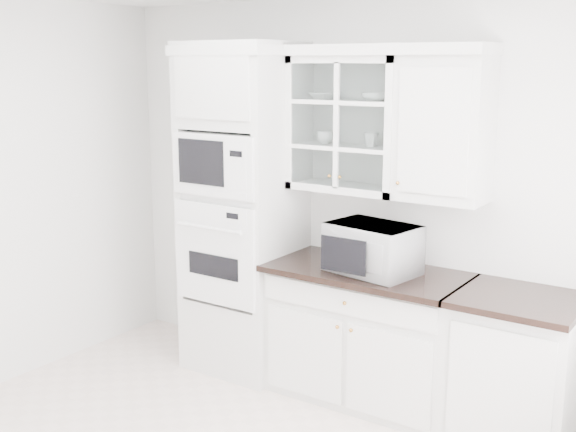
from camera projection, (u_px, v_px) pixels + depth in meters
The scene contains 12 objects.
room_shell at pixel (239, 152), 3.92m from camera, with size 4.00×3.50×2.70m.
oven_column at pixel (243, 210), 5.26m from camera, with size 0.76×0.68×2.40m.
base_cabinet_run at pixel (368, 334), 4.87m from camera, with size 1.32×0.67×0.92m.
extra_base_cabinet at pixel (516, 368), 4.31m from camera, with size 0.72×0.67×0.92m.
upper_cabinet_glass at pixel (349, 124), 4.83m from camera, with size 0.80×0.33×0.90m.
upper_cabinet_solid at pixel (444, 129), 4.45m from camera, with size 0.55×0.33×0.90m, color silver.
crown_molding at pixel (335, 50), 4.76m from camera, with size 2.14×0.38×0.07m, color white.
countertop_microwave at pixel (374, 248), 4.66m from camera, with size 0.55×0.46×0.32m, color white.
bowl_a at pixel (324, 96), 4.90m from camera, with size 0.19×0.19×0.05m, color white.
bowl_b at pixel (375, 97), 4.66m from camera, with size 0.18×0.18×0.06m, color white.
cup_a at pixel (325, 137), 4.93m from camera, with size 0.11×0.11×0.09m, color white.
cup_b at pixel (371, 140), 4.76m from camera, with size 0.10×0.10×0.09m, color white.
Camera 1 is at (2.42, -2.65, 2.25)m, focal length 45.00 mm.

